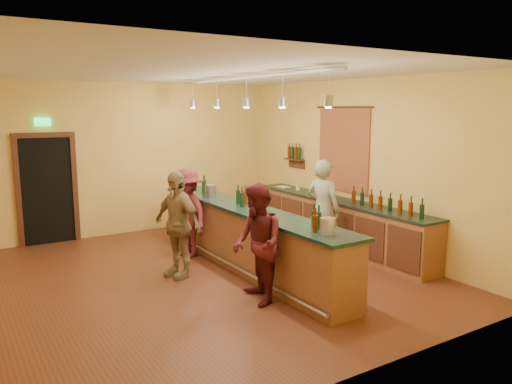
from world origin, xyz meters
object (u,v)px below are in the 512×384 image
bartender (323,209)px  customer_b (177,224)px  tasting_bar (247,233)px  customer_a (257,244)px  bar_stool (243,216)px  back_counter (339,223)px  customer_c (187,213)px

bartender → customer_b: (-2.57, 0.48, -0.05)m
tasting_bar → bartender: bartender is taller
customer_b → tasting_bar: bearing=59.3°
customer_a → customer_b: bearing=-149.3°
customer_b → bar_stool: (1.68, 0.80, -0.20)m
tasting_bar → bar_stool: (0.55, 1.07, 0.04)m
back_counter → bartender: (-0.73, -0.40, 0.41)m
back_counter → tasting_bar: 2.19m
tasting_bar → bar_stool: bearing=62.6°
bartender → back_counter: bearing=-79.6°
customer_b → back_counter: bearing=71.1°
tasting_bar → customer_a: bearing=-115.4°
back_counter → bartender: bartender is taller
back_counter → bar_stool: back_counter is taller
back_counter → bar_stool: (-1.62, 0.89, 0.16)m
back_counter → customer_b: customer_b is taller
bartender → customer_b: bearing=61.2°
tasting_bar → customer_c: (-0.55, 1.16, 0.19)m
bar_stool → tasting_bar: bearing=-117.4°
tasting_bar → customer_a: 1.49m
bartender → customer_b: bartender is taller
customer_b → customer_a: bearing=-0.5°
customer_c → back_counter: bearing=62.8°
back_counter → customer_a: (-2.81, -1.52, 0.34)m
back_counter → customer_c: customer_c is taller
tasting_bar → customer_c: size_ratio=3.19×
customer_c → bar_stool: bearing=77.6°
tasting_bar → customer_b: bearing=166.8°
tasting_bar → bar_stool: tasting_bar is taller
customer_a → customer_b: (-0.49, 1.60, 0.02)m
customer_a → bar_stool: 2.69m
tasting_bar → bartender: 1.49m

